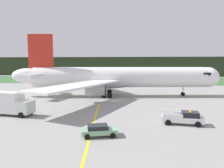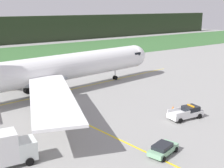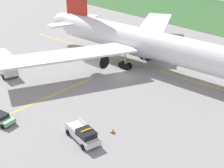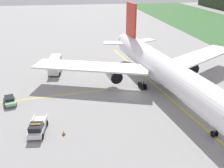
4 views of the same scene
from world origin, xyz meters
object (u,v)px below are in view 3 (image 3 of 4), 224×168
airliner (146,43)px  staff_car (0,118)px  ops_pickup_truck (83,134)px  catering_truck (4,63)px  apron_cone (113,131)px

airliner → staff_car: bearing=-88.3°
staff_car → ops_pickup_truck: bearing=28.5°
airliner → ops_pickup_truck: bearing=-63.6°
staff_car → airliner: bearing=91.7°
ops_pickup_truck → catering_truck: size_ratio=0.82×
airliner → apron_cone: 23.63m
catering_truck → apron_cone: (27.34, 1.75, -1.61)m
catering_truck → ops_pickup_truck: bearing=-4.4°
ops_pickup_truck → apron_cone: ops_pickup_truck is taller
catering_truck → apron_cone: catering_truck is taller
ops_pickup_truck → apron_cone: 4.01m
ops_pickup_truck → catering_truck: catering_truck is taller
catering_truck → staff_car: 17.39m
ops_pickup_truck → catering_truck: bearing=175.6°
airliner → staff_car: airliner is taller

